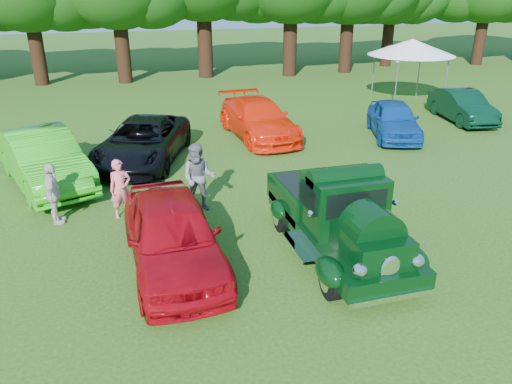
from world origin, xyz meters
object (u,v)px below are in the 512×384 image
object	(u,v)px
spectator_grey	(199,178)
canopy_tent	(412,48)
back_car_orange	(258,119)
back_car_lime	(44,159)
red_convertible	(173,234)
hero_pickup	(338,218)
back_car_blue	(394,119)
back_car_black	(143,141)
back_car_green	(462,106)
spectator_pink	(121,189)
spectator_white	(53,194)

from	to	relation	value
spectator_grey	canopy_tent	bearing A→B (deg)	59.67
back_car_orange	canopy_tent	bearing A→B (deg)	18.27
back_car_lime	red_convertible	bearing A→B (deg)	-81.53
hero_pickup	back_car_orange	xyz separation A→B (m)	(0.90, 9.56, -0.11)
back_car_orange	hero_pickup	bearing A→B (deg)	-99.61
hero_pickup	canopy_tent	xyz separation A→B (m)	(10.10, 13.37, 1.96)
hero_pickup	back_car_blue	size ratio (longest dim) A/B	1.20
back_car_black	red_convertible	bearing A→B (deg)	-68.72
red_convertible	back_car_lime	distance (m)	6.81
back_car_lime	back_car_green	bearing A→B (deg)	-9.57
back_car_green	canopy_tent	xyz separation A→B (m)	(-0.44, 3.93, 2.14)
hero_pickup	back_car_orange	size ratio (longest dim) A/B	0.98
spectator_grey	back_car_lime	bearing A→B (deg)	164.89
back_car_blue	spectator_grey	bearing A→B (deg)	-132.43
back_car_lime	back_car_blue	size ratio (longest dim) A/B	1.22
canopy_tent	back_car_lime	bearing A→B (deg)	-157.71
red_convertible	back_car_orange	bearing A→B (deg)	61.24
back_car_orange	back_car_green	xyz separation A→B (m)	(9.64, -0.12, -0.07)
back_car_orange	spectator_grey	xyz separation A→B (m)	(-3.57, -6.33, 0.19)
back_car_lime	back_car_green	xyz separation A→B (m)	(17.50, 3.06, -0.16)
red_convertible	canopy_tent	world-z (taller)	canopy_tent
back_car_orange	back_car_blue	world-z (taller)	back_car_orange
back_car_orange	back_car_blue	distance (m)	5.53
back_car_lime	back_car_green	distance (m)	17.77
back_car_blue	red_convertible	bearing A→B (deg)	-123.33
hero_pickup	back_car_lime	xyz separation A→B (m)	(-6.96, 6.38, -0.01)
hero_pickup	spectator_pink	distance (m)	5.83
back_car_orange	spectator_grey	distance (m)	7.27
spectator_grey	spectator_white	xyz separation A→B (m)	(-3.78, 0.20, -0.13)
back_car_blue	back_car_green	world-z (taller)	back_car_blue
red_convertible	spectator_white	size ratio (longest dim) A/B	2.88
spectator_grey	spectator_pink	bearing A→B (deg)	-162.41
back_car_lime	spectator_grey	bearing A→B (deg)	-55.82
spectator_white	canopy_tent	xyz separation A→B (m)	(16.55, 9.94, 2.00)
spectator_white	back_car_blue	bearing A→B (deg)	-67.19
back_car_green	spectator_grey	size ratio (longest dim) A/B	2.20
spectator_grey	back_car_green	bearing A→B (deg)	46.40
spectator_grey	back_car_blue	bearing A→B (deg)	49.79
back_car_lime	hero_pickup	bearing A→B (deg)	-62.01
hero_pickup	back_car_blue	distance (m)	10.20
back_car_black	back_car_green	size ratio (longest dim) A/B	1.28
back_car_black	spectator_pink	bearing A→B (deg)	-81.04
back_car_black	spectator_grey	distance (m)	4.72
hero_pickup	spectator_grey	bearing A→B (deg)	129.61
spectator_white	red_convertible	bearing A→B (deg)	-136.08
spectator_white	canopy_tent	size ratio (longest dim) A/B	0.36
red_convertible	back_car_green	xyz separation A→B (m)	(14.30, 9.08, -0.12)
back_car_green	spectator_white	xyz separation A→B (m)	(-16.99, -6.01, 0.14)
back_car_black	back_car_blue	distance (m)	10.08
spectator_white	back_car_green	bearing A→B (deg)	-67.83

